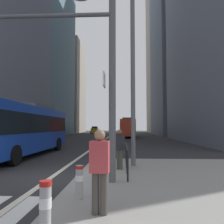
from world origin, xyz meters
The scene contains 18 objects.
ground_plane centered at (0.00, 20.00, 0.00)m, with size 160.00×160.00×0.00m, color #28282B.
median_island centered at (5.50, -1.00, 0.07)m, with size 9.00×10.00×0.15m, color gray.
lane_centre_line centered at (0.00, 30.00, 0.01)m, with size 0.20×80.00×0.01m, color beige.
office_tower_left_mid centered at (-16.00, 41.47, 20.12)m, with size 11.44×20.90×40.24m, color slate.
office_tower_left_far centered at (-16.00, 64.56, 14.31)m, with size 10.82×16.49×28.62m, color gray.
office_tower_right_mid centered at (17.00, 43.46, 22.79)m, with size 13.90×18.90×45.59m, color slate.
office_tower_right_far centered at (17.00, 64.52, 27.04)m, with size 11.95×16.43×54.07m, color gray.
city_bus_blue_oncoming centered at (-3.72, 5.90, 1.84)m, with size 2.78×11.11×3.40m.
city_bus_red_receding centered at (3.43, 33.17, 1.84)m, with size 2.70×11.72×3.40m.
car_oncoming_mid centered at (-4.96, 53.55, 0.99)m, with size 2.05×4.04×1.94m.
car_receding_near centered at (2.97, 56.67, 0.99)m, with size 2.21×4.58×1.94m.
traffic_signal_gantry centered at (-0.04, -1.33, 4.15)m, with size 6.95×0.65×6.00m.
street_lamp_post centered at (3.11, 1.76, 5.28)m, with size 5.50×0.32×8.00m.
bollard_front centered at (1.45, -5.00, 0.64)m, with size 0.20×0.20×0.89m.
bollard_left centered at (1.59, -2.99, 0.59)m, with size 0.20×0.20×0.79m.
pedestrian_railing centered at (2.80, 0.67, 0.86)m, with size 0.06×3.84×0.98m.
pedestrian_waiting centered at (2.51, 0.84, 1.04)m, with size 0.42×0.45×1.62m.
pedestrian_walking centered at (2.18, -3.97, 1.08)m, with size 0.40×0.28×1.67m.
Camera 1 is at (2.65, -8.58, 1.88)m, focal length 36.79 mm.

